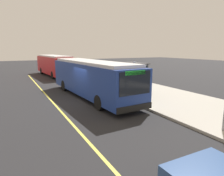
% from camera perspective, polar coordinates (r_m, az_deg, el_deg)
% --- Properties ---
extents(ground_plane, '(120.00, 120.00, 0.00)m').
position_cam_1_polar(ground_plane, '(15.51, -8.04, -3.55)').
color(ground_plane, '#232326').
extents(sidewalk_curb, '(44.00, 6.40, 0.15)m').
position_cam_1_polar(sidewalk_curb, '(18.33, 9.89, -1.10)').
color(sidewalk_curb, '#A8A399').
rests_on(sidewalk_curb, ground_plane).
extents(lane_stripe_center, '(36.00, 0.14, 0.01)m').
position_cam_1_polar(lane_stripe_center, '(14.95, -16.02, -4.43)').
color(lane_stripe_center, '#E0D64C').
rests_on(lane_stripe_center, ground_plane).
extents(transit_bus_main, '(11.75, 3.26, 2.95)m').
position_cam_1_polar(transit_bus_main, '(16.33, -5.88, 3.03)').
color(transit_bus_main, navy).
rests_on(transit_bus_main, ground_plane).
extents(transit_bus_second, '(10.63, 3.28, 2.95)m').
position_cam_1_polar(transit_bus_second, '(30.65, -16.06, 6.39)').
color(transit_bus_second, red).
rests_on(transit_bus_second, ground_plane).
extents(bus_shelter, '(2.90, 1.60, 2.48)m').
position_cam_1_polar(bus_shelter, '(18.98, 6.15, 5.05)').
color(bus_shelter, '#333338').
rests_on(bus_shelter, sidewalk_curb).
extents(waiting_bench, '(1.60, 0.48, 0.95)m').
position_cam_1_polar(waiting_bench, '(18.93, 6.93, 1.09)').
color(waiting_bench, brown).
rests_on(waiting_bench, sidewalk_curb).
extents(route_sign_post, '(0.44, 0.08, 2.80)m').
position_cam_1_polar(route_sign_post, '(15.66, 6.47, 3.92)').
color(route_sign_post, '#333338').
rests_on(route_sign_post, sidewalk_curb).
extents(pedestrian_commuter, '(0.24, 0.40, 1.69)m').
position_cam_1_polar(pedestrian_commuter, '(15.85, 9.29, 0.86)').
color(pedestrian_commuter, '#282D47').
rests_on(pedestrian_commuter, sidewalk_curb).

